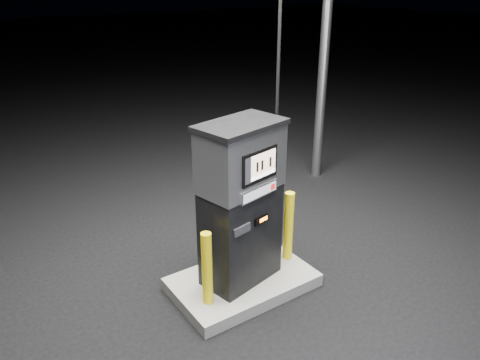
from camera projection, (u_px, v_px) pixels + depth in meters
ground at (242, 287)px, 5.47m from camera, size 80.00×80.00×0.00m
pump_island at (242, 282)px, 5.44m from camera, size 1.60×1.00×0.15m
fuel_dispenser at (241, 203)px, 5.03m from camera, size 1.07×0.73×3.84m
bollard_left at (207, 269)px, 4.83m from camera, size 0.12×0.12×0.84m
bollard_right at (288, 226)px, 5.61m from camera, size 0.15×0.15×0.88m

